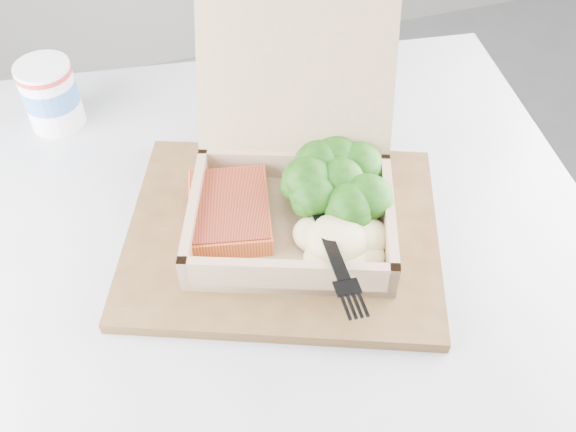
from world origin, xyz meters
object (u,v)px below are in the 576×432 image
object	(u,v)px
cafe_table	(286,326)
paper_cup	(50,93)
takeout_container	(293,174)
serving_tray	(283,233)

from	to	relation	value
cafe_table	paper_cup	distance (m)	0.42
cafe_table	takeout_container	world-z (taller)	takeout_container
serving_tray	paper_cup	xyz separation A→B (m)	(-0.22, 0.28, 0.04)
takeout_container	paper_cup	bearing A→B (deg)	154.44
serving_tray	takeout_container	world-z (taller)	takeout_container
cafe_table	takeout_container	bearing A→B (deg)	61.68
cafe_table	serving_tray	bearing A→B (deg)	137.60
cafe_table	serving_tray	size ratio (longest dim) A/B	2.38
takeout_container	paper_cup	distance (m)	0.35
serving_tray	cafe_table	bearing A→B (deg)	-42.40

